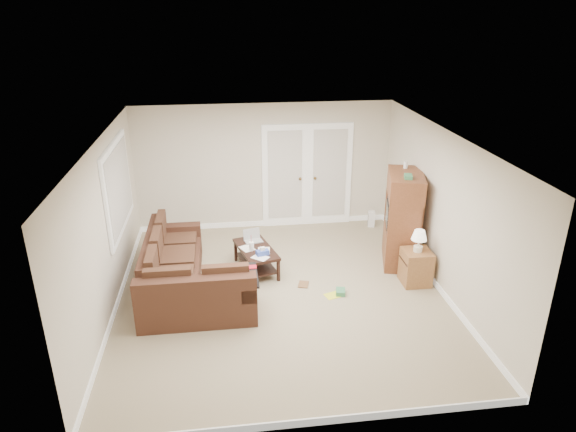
{
  "coord_description": "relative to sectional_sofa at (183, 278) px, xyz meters",
  "views": [
    {
      "loc": [
        -0.8,
        -6.92,
        4.21
      ],
      "look_at": [
        0.18,
        0.54,
        1.1
      ],
      "focal_mm": 32.0,
      "sensor_mm": 36.0,
      "label": 1
    }
  ],
  "objects": [
    {
      "name": "wall_front",
      "position": [
        1.51,
        -2.92,
        0.94
      ],
      "size": [
        5.0,
        0.02,
        2.5
      ],
      "primitive_type": "cube",
      "color": "beige",
      "rests_on": "floor"
    },
    {
      "name": "window_left",
      "position": [
        -0.96,
        0.83,
        1.24
      ],
      "size": [
        0.05,
        1.92,
        1.42
      ],
      "color": "white",
      "rests_on": "wall_left"
    },
    {
      "name": "space_heater",
      "position": [
        3.64,
        2.23,
        -0.14
      ],
      "size": [
        0.16,
        0.14,
        0.33
      ],
      "primitive_type": "cube",
      "rotation": [
        0.0,
        0.0,
        -0.25
      ],
      "color": "white",
      "rests_on": "floor"
    },
    {
      "name": "floor_greenbox",
      "position": [
        2.43,
        -0.28,
        -0.27
      ],
      "size": [
        0.18,
        0.22,
        0.08
      ],
      "primitive_type": "cube",
      "rotation": [
        0.0,
        0.0,
        -0.22
      ],
      "color": "#3A8152",
      "rests_on": "floor"
    },
    {
      "name": "ceiling",
      "position": [
        1.51,
        -0.17,
        2.19
      ],
      "size": [
        5.0,
        5.5,
        0.02
      ],
      "primitive_type": "cube",
      "color": "white",
      "rests_on": "wall_back"
    },
    {
      "name": "coffee_table",
      "position": [
        1.18,
        0.68,
        -0.08
      ],
      "size": [
        0.76,
        1.12,
        0.7
      ],
      "rotation": [
        0.0,
        0.0,
        0.26
      ],
      "color": "black",
      "rests_on": "floor"
    },
    {
      "name": "sectional_sofa",
      "position": [
        0.0,
        0.0,
        0.0
      ],
      "size": [
        1.71,
        2.56,
        0.79
      ],
      "rotation": [
        0.0,
        0.0,
        0.0
      ],
      "color": "#45271A",
      "rests_on": "floor"
    },
    {
      "name": "wall_left",
      "position": [
        -0.99,
        -0.17,
        0.94
      ],
      "size": [
        0.02,
        5.5,
        2.5
      ],
      "primitive_type": "cube",
      "color": "beige",
      "rests_on": "floor"
    },
    {
      "name": "baseboards",
      "position": [
        1.51,
        -0.17,
        -0.26
      ],
      "size": [
        5.0,
        5.5,
        0.1
      ],
      "primitive_type": null,
      "color": "white",
      "rests_on": "floor"
    },
    {
      "name": "floor",
      "position": [
        1.51,
        -0.17,
        -0.31
      ],
      "size": [
        5.5,
        5.5,
        0.0
      ],
      "primitive_type": "plane",
      "color": "tan",
      "rests_on": "ground"
    },
    {
      "name": "floor_book",
      "position": [
        1.82,
        0.1,
        -0.3
      ],
      "size": [
        0.22,
        0.26,
        0.02
      ],
      "primitive_type": "imported",
      "rotation": [
        0.0,
        0.0,
        -0.29
      ],
      "color": "brown",
      "rests_on": "floor"
    },
    {
      "name": "wall_right",
      "position": [
        4.01,
        -0.17,
        0.94
      ],
      "size": [
        0.02,
        5.5,
        2.5
      ],
      "primitive_type": "cube",
      "color": "beige",
      "rests_on": "floor"
    },
    {
      "name": "wall_back",
      "position": [
        1.51,
        2.58,
        0.94
      ],
      "size": [
        5.0,
        0.02,
        2.5
      ],
      "primitive_type": "cube",
      "color": "beige",
      "rests_on": "floor"
    },
    {
      "name": "tv_armoire",
      "position": [
        3.7,
        0.68,
        0.51
      ],
      "size": [
        0.8,
        1.12,
        1.74
      ],
      "rotation": [
        0.0,
        0.0,
        -0.26
      ],
      "color": "brown",
      "rests_on": "floor"
    },
    {
      "name": "floor_magazine",
      "position": [
        2.3,
        -0.31,
        -0.31
      ],
      "size": [
        0.3,
        0.26,
        0.01
      ],
      "primitive_type": "cube",
      "rotation": [
        0.0,
        0.0,
        0.31
      ],
      "color": "yellow",
      "rests_on": "floor"
    },
    {
      "name": "side_cabinet",
      "position": [
        3.71,
        -0.09,
        0.03
      ],
      "size": [
        0.44,
        0.44,
        0.93
      ],
      "rotation": [
        0.0,
        0.0,
        -0.01
      ],
      "color": "#926035",
      "rests_on": "floor"
    },
    {
      "name": "french_doors",
      "position": [
        2.36,
        2.55,
        0.73
      ],
      "size": [
        1.8,
        0.05,
        2.13
      ],
      "color": "white",
      "rests_on": "floor"
    }
  ]
}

